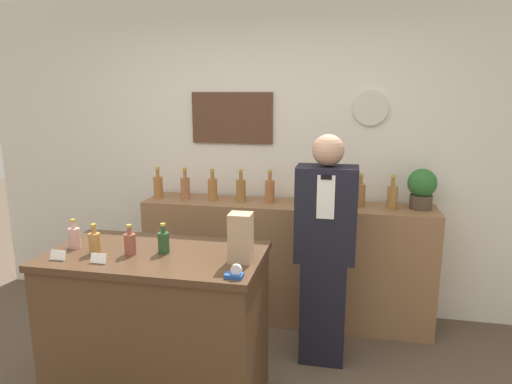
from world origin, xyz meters
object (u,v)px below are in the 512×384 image
Objects in this scene: shopkeeper at (325,252)px; tape_dispenser at (235,274)px; paper_bag at (241,238)px; potted_plant at (422,187)px.

tape_dispenser is (-0.40, -0.95, 0.19)m from shopkeeper.
shopkeeper reaches higher than tape_dispenser.
shopkeeper is 0.89m from paper_bag.
shopkeeper is 1.04m from tape_dispenser.
paper_bag is at bearing 96.02° from tape_dispenser.
potted_plant is (0.69, 0.59, 0.37)m from shopkeeper.
paper_bag is at bearing -130.43° from potted_plant.
shopkeeper is at bearing -139.48° from potted_plant.
potted_plant is 1.15× the size of paper_bag.
paper_bag reaches higher than tape_dispenser.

